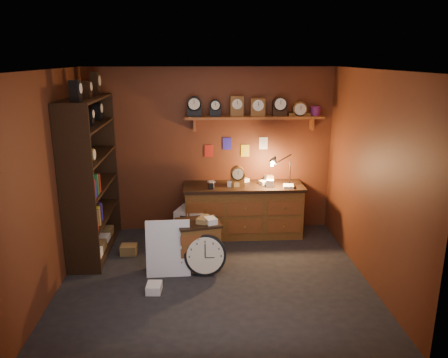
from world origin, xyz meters
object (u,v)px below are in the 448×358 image
workbench (243,207)px  low_cabinet (198,242)px  shelving_unit (88,171)px  big_round_clock (205,255)px

workbench → low_cabinet: (-0.74, -1.10, -0.11)m
workbench → low_cabinet: workbench is taller
shelving_unit → workbench: 2.50m
shelving_unit → low_cabinet: shelving_unit is taller
low_cabinet → big_round_clock: size_ratio=1.32×
shelving_unit → workbench: shelving_unit is taller
shelving_unit → low_cabinet: (1.58, -0.60, -0.89)m
low_cabinet → shelving_unit: bearing=146.9°
big_round_clock → low_cabinet: bearing=109.6°
shelving_unit → big_round_clock: 2.12m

